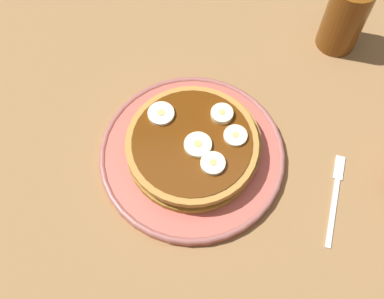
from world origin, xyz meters
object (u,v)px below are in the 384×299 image
Objects in this scene: pancake_stack at (194,146)px; syrup_bottle at (347,12)px; banana_slice_4 at (235,136)px; fork at (336,194)px; banana_slice_1 at (213,164)px; banana_slice_0 at (198,145)px; plate at (192,154)px; banana_slice_3 at (222,114)px; banana_slice_2 at (161,114)px.

pancake_stack is 1.19× the size of syrup_bottle.
fork is at bearing 157.20° from banana_slice_4.
banana_slice_1 is at bearing 51.89° from syrup_bottle.
pancake_stack is 5.78× the size of banana_slice_4.
pancake_stack is 2.15cm from banana_slice_0.
banana_slice_1 is at bearing 126.69° from pancake_stack.
pancake_stack is 1.37× the size of fork.
banana_slice_4 is (-5.48, -0.85, 3.97)cm from plate.
pancake_stack is at bearing -55.79° from banana_slice_0.
banana_slice_0 is 1.13× the size of banana_slice_1.
plate is 6.82cm from banana_slice_4.
banana_slice_3 is at bearing -133.59° from plate.
plate is 7.03× the size of banana_slice_0.
fork is 26.19cm from syrup_bottle.
banana_slice_4 is at bearing 119.67° from banana_slice_3.
banana_slice_3 is at bearing -178.62° from banana_slice_2.
pancake_stack is at bearing -14.77° from fork.
plate is at bearing 37.40° from pancake_stack.
banana_slice_3 is (-3.73, -3.92, 4.14)cm from plate.
banana_slice_1 is at bearing 127.46° from banana_slice_0.
fork is at bearing 150.10° from banana_slice_3.
pancake_stack is 4.58cm from banana_slice_1.
banana_slice_2 is 0.27× the size of fork.
banana_slice_0 is 1.01× the size of banana_slice_2.
plate is at bearing -49.82° from banana_slice_1.
banana_slice_0 is at bearing 138.23° from banana_slice_2.
banana_slice_4 reaches higher than plate.
pancake_stack is at bearing -53.31° from banana_slice_1.
banana_slice_2 and banana_slice_4 have the same top height.
syrup_bottle reaches higher than banana_slice_0.
banana_slice_2 is at bearing -39.32° from pancake_stack.
plate is at bearing -14.18° from fork.
banana_slice_2 is (4.36, -3.57, 1.88)cm from pancake_stack.
pancake_stack is (-0.20, -0.15, 2.12)cm from plate.
banana_slice_0 reaches higher than fork.
banana_slice_1 is 0.21× the size of syrup_bottle.
banana_slice_1 is at bearing 55.33° from banana_slice_4.
banana_slice_3 is 24.24cm from syrup_bottle.
banana_slice_0 is 1.20× the size of banana_slice_3.
banana_slice_2 is at bearing 33.45° from syrup_bottle.
banana_slice_4 is 0.21× the size of syrup_bottle.
banana_slice_3 is 0.20× the size of syrup_bottle.
banana_slice_0 is 29.57cm from syrup_bottle.
banana_slice_4 is at bearing -172.45° from pancake_stack.
banana_slice_1 and banana_slice_2 have the same top height.
banana_slice_3 is at bearing -122.95° from banana_slice_0.
banana_slice_2 is 24.89cm from fork.
banana_slice_0 is (-0.76, 0.67, 4.03)cm from plate.
banana_slice_1 is 1.02× the size of banana_slice_4.
plate is 7.12× the size of banana_slice_2.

